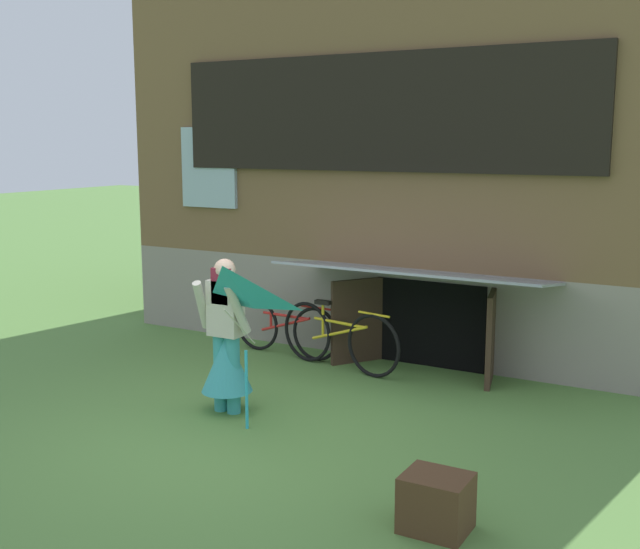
% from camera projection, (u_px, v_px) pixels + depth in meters
% --- Properties ---
extents(ground_plane, '(60.00, 60.00, 0.00)m').
position_uv_depth(ground_plane, '(236.00, 432.00, 7.50)').
color(ground_plane, '#56843D').
extents(log_house, '(7.67, 5.77, 5.10)m').
position_uv_depth(log_house, '(443.00, 153.00, 11.63)').
color(log_house, gray).
rests_on(log_house, ground_plane).
extents(person, '(0.61, 0.52, 1.58)m').
position_uv_depth(person, '(226.00, 349.00, 7.95)').
color(person, teal).
rests_on(person, ground_plane).
extents(kite, '(0.78, 0.80, 1.52)m').
position_uv_depth(kite, '(223.00, 305.00, 7.25)').
color(kite, '#2DB2CC').
rests_on(kite, ground_plane).
extents(bicycle_yellow, '(1.76, 0.40, 0.81)m').
position_uv_depth(bicycle_yellow, '(339.00, 337.00, 9.50)').
color(bicycle_yellow, black).
rests_on(bicycle_yellow, ground_plane).
extents(bicycle_red, '(1.62, 0.17, 0.74)m').
position_uv_depth(bicycle_red, '(285.00, 328.00, 10.11)').
color(bicycle_red, black).
rests_on(bicycle_red, ground_plane).
extents(wooden_crate, '(0.47, 0.40, 0.41)m').
position_uv_depth(wooden_crate, '(436.00, 503.00, 5.59)').
color(wooden_crate, '#4C331E').
rests_on(wooden_crate, ground_plane).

